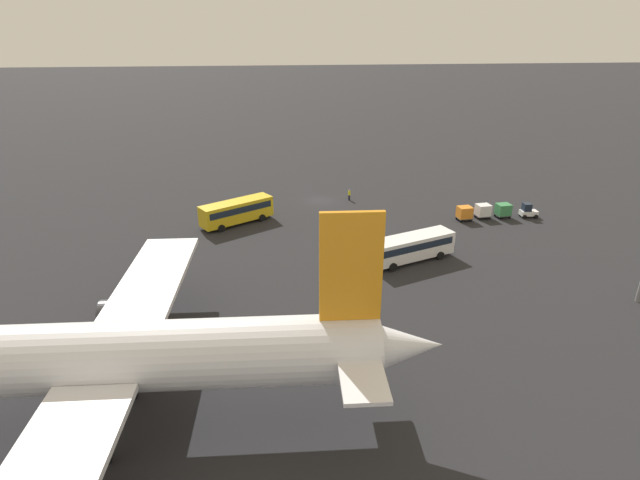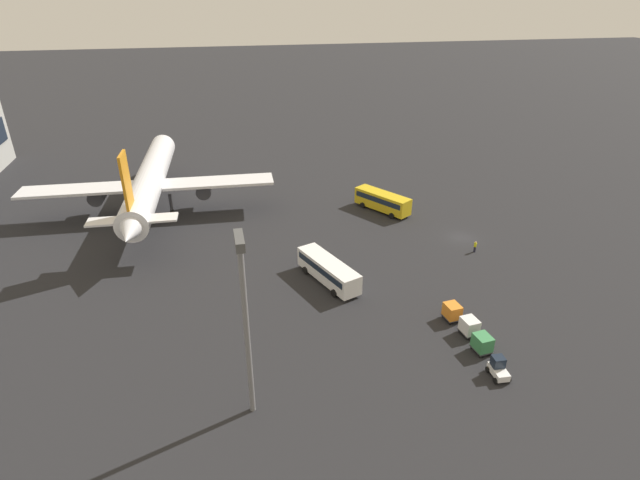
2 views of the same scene
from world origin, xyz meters
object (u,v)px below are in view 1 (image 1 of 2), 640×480
at_px(airplane, 85,359).
at_px(cargo_cart_orange, 465,213).
at_px(worker_person, 349,195).
at_px(baggage_tug, 528,211).
at_px(cargo_cart_green, 503,210).
at_px(shuttle_bus_far, 411,246).
at_px(shuttle_bus_near, 237,210).
at_px(cargo_cart_white, 483,210).

height_order(airplane, cargo_cart_orange, airplane).
distance_m(worker_person, cargo_cart_orange, 18.34).
distance_m(baggage_tug, cargo_cart_orange, 9.71).
xyz_separation_m(cargo_cart_green, cargo_cart_orange, (6.01, 0.53, 0.00)).
bearing_deg(baggage_tug, airplane, 39.16).
height_order(airplane, baggage_tug, airplane).
height_order(shuttle_bus_far, baggage_tug, shuttle_bus_far).
height_order(shuttle_bus_near, worker_person, shuttle_bus_near).
relative_size(shuttle_bus_far, worker_person, 6.46).
xyz_separation_m(worker_person, cargo_cart_green, (-20.82, 10.29, 0.32)).
xyz_separation_m(shuttle_bus_near, cargo_cart_orange, (-32.18, 2.48, -0.76)).
height_order(worker_person, cargo_cart_orange, cargo_cart_orange).
relative_size(shuttle_bus_near, baggage_tug, 4.18).
bearing_deg(worker_person, cargo_cart_green, 153.70).
xyz_separation_m(airplane, cargo_cart_orange, (-40.06, -35.97, -4.67)).
relative_size(baggage_tug, cargo_cart_green, 1.13).
xyz_separation_m(airplane, cargo_cart_green, (-46.08, -36.50, -4.67)).
distance_m(airplane, shuttle_bus_near, 39.45).
height_order(airplane, shuttle_bus_near, airplane).
relative_size(airplane, cargo_cart_green, 21.84).
height_order(shuttle_bus_far, worker_person, shuttle_bus_far).
height_order(worker_person, cargo_cart_white, cargo_cart_white).
distance_m(baggage_tug, cargo_cart_white, 6.70).
bearing_deg(shuttle_bus_far, airplane, 19.05).
height_order(shuttle_bus_far, cargo_cart_green, shuttle_bus_far).
distance_m(shuttle_bus_near, baggage_tug, 41.94).
xyz_separation_m(shuttle_bus_near, shuttle_bus_far, (-20.81, 14.53, -0.10)).
xyz_separation_m(airplane, shuttle_bus_near, (-7.89, -38.45, -3.91)).
distance_m(cargo_cart_green, cargo_cart_orange, 6.04).
bearing_deg(shuttle_bus_far, shuttle_bus_near, -55.70).
relative_size(shuttle_bus_far, cargo_cart_orange, 5.17).
height_order(shuttle_bus_near, cargo_cart_green, shuttle_bus_near).
relative_size(shuttle_bus_near, cargo_cart_orange, 4.73).
bearing_deg(shuttle_bus_far, baggage_tug, -170.43).
bearing_deg(cargo_cart_white, baggage_tug, 177.29).
xyz_separation_m(shuttle_bus_far, cargo_cart_green, (-17.39, -12.57, -0.66)).
xyz_separation_m(airplane, shuttle_bus_far, (-28.69, -23.93, -4.01)).
relative_size(airplane, worker_person, 27.32).
bearing_deg(shuttle_bus_near, worker_person, 173.70).
bearing_deg(shuttle_bus_near, airplane, 46.47).
bearing_deg(airplane, shuttle_bus_near, -98.75).
xyz_separation_m(baggage_tug, cargo_cart_white, (6.69, -0.32, 0.25)).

